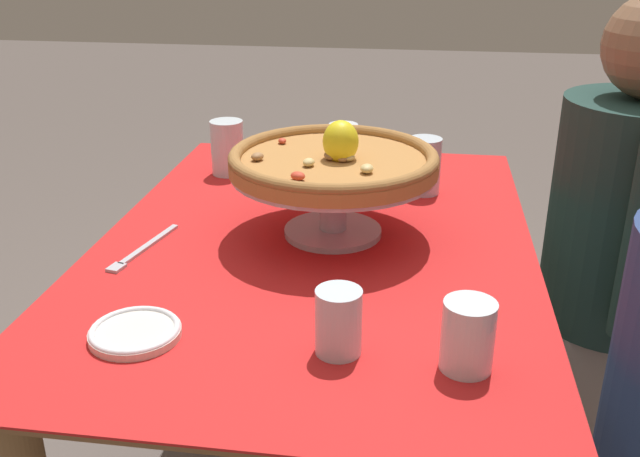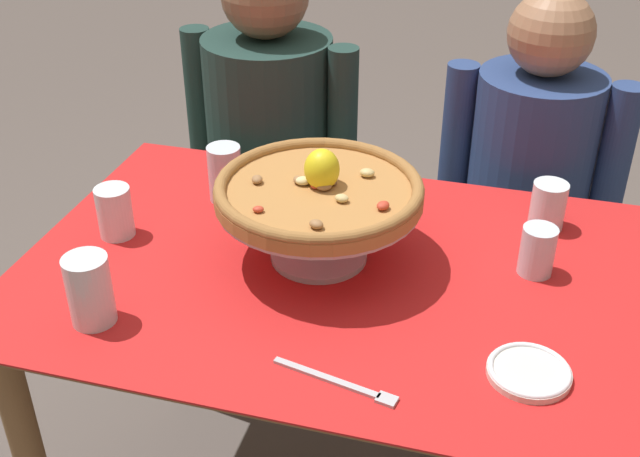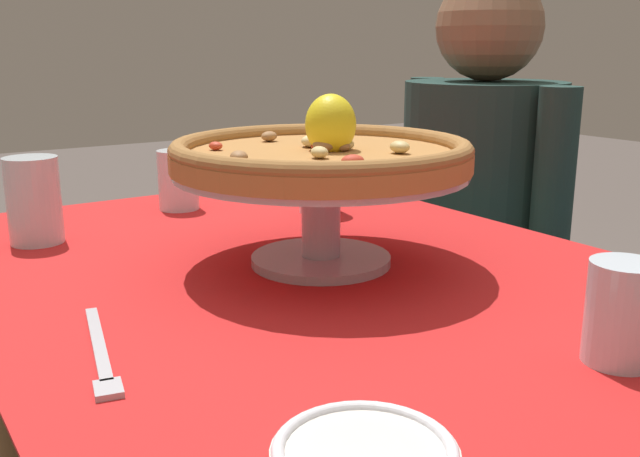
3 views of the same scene
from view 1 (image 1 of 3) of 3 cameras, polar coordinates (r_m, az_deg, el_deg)
The scene contains 11 objects.
dining_table at distance 1.44m, azimuth -0.36°, elevation -5.41°, with size 1.21×0.83×0.77m.
pizza_stand at distance 1.37m, azimuth 1.05°, elevation 3.05°, with size 0.39×0.39×0.13m.
pizza at distance 1.35m, azimuth 1.09°, elevation 5.52°, with size 0.40×0.40×0.10m.
water_glass_back_left at distance 1.62m, azimuth 8.28°, elevation 4.72°, with size 0.07×0.07×0.13m.
water_glass_side_left at distance 1.79m, azimuth 1.78°, elevation 6.44°, with size 0.07×0.07×0.11m.
water_glass_side_right at distance 1.02m, azimuth 1.48°, elevation -7.77°, with size 0.07×0.07×0.10m.
water_glass_back_right at distance 1.00m, azimuth 11.65°, elevation -8.71°, with size 0.07×0.07×0.10m.
water_glass_front_left at distance 1.75m, azimuth -7.37°, elevation 6.12°, with size 0.08×0.08×0.13m.
side_plate at distance 1.10m, azimuth -14.51°, elevation -7.97°, with size 0.14×0.14×0.02m.
dinner_fork at distance 1.37m, azimuth -14.02°, elevation -1.67°, with size 0.22×0.06×0.01m.
diner_left at distance 1.83m, azimuth 22.62°, elevation -2.66°, with size 0.50×0.38×1.21m.
Camera 1 is at (1.25, 0.19, 1.34)m, focal length 40.19 mm.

